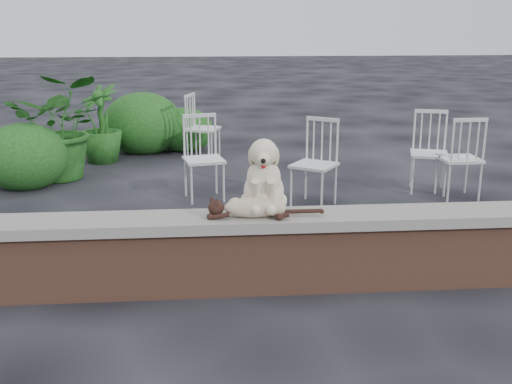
{
  "coord_description": "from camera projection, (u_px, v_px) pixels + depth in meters",
  "views": [
    {
      "loc": [
        -0.89,
        -4.28,
        1.96
      ],
      "look_at": [
        -0.51,
        0.2,
        0.7
      ],
      "focal_mm": 43.34,
      "sensor_mm": 36.0,
      "label": 1
    }
  ],
  "objects": [
    {
      "name": "potted_plant_a",
      "position": [
        61.0,
        127.0,
        7.71
      ],
      "size": [
        1.27,
        1.12,
        1.33
      ],
      "primitive_type": "imported",
      "rotation": [
        0.0,
        0.0,
        0.07
      ],
      "color": "#173E11",
      "rests_on": "ground"
    },
    {
      "name": "capstone",
      "position": [
        327.0,
        219.0,
        4.56
      ],
      "size": [
        6.2,
        0.4,
        0.08
      ],
      "primitive_type": "cube",
      "color": "slate",
      "rests_on": "brick_wall"
    },
    {
      "name": "brick_wall",
      "position": [
        326.0,
        255.0,
        4.64
      ],
      "size": [
        6.0,
        0.3,
        0.5
      ],
      "primitive_type": "cube",
      "color": "brown",
      "rests_on": "ground"
    },
    {
      "name": "shrubbery",
      "position": [
        120.0,
        134.0,
        8.77
      ],
      "size": [
        2.81,
        2.98,
        0.95
      ],
      "color": "#173E11",
      "rests_on": "ground"
    },
    {
      "name": "chair_b",
      "position": [
        314.0,
        163.0,
        6.61
      ],
      "size": [
        0.78,
        0.78,
        0.94
      ],
      "primitive_type": null,
      "rotation": [
        0.0,
        0.0,
        -0.61
      ],
      "color": "white",
      "rests_on": "ground"
    },
    {
      "name": "potted_plant_b",
      "position": [
        100.0,
        124.0,
        8.65
      ],
      "size": [
        0.87,
        0.87,
        1.1
      ],
      "primitive_type": "imported",
      "rotation": [
        0.0,
        0.0,
        -0.85
      ],
      "color": "#173E11",
      "rests_on": "ground"
    },
    {
      "name": "chair_e",
      "position": [
        203.0,
        128.0,
        8.8
      ],
      "size": [
        0.71,
        0.71,
        0.94
      ],
      "primitive_type": null,
      "rotation": [
        0.0,
        0.0,
        1.24
      ],
      "color": "white",
      "rests_on": "ground"
    },
    {
      "name": "chair_a",
      "position": [
        204.0,
        158.0,
        6.86
      ],
      "size": [
        0.66,
        0.66,
        0.94
      ],
      "primitive_type": null,
      "rotation": [
        0.0,
        0.0,
        0.21
      ],
      "color": "white",
      "rests_on": "ground"
    },
    {
      "name": "dog",
      "position": [
        264.0,
        173.0,
        4.54
      ],
      "size": [
        0.43,
        0.54,
        0.58
      ],
      "primitive_type": null,
      "rotation": [
        0.0,
        0.0,
        -0.11
      ],
      "color": "beige",
      "rests_on": "capstone"
    },
    {
      "name": "ground",
      "position": [
        325.0,
        286.0,
        4.71
      ],
      "size": [
        60.0,
        60.0,
        0.0
      ],
      "primitive_type": "plane",
      "color": "black",
      "rests_on": "ground"
    },
    {
      "name": "chair_c",
      "position": [
        460.0,
        157.0,
        6.91
      ],
      "size": [
        0.57,
        0.57,
        0.94
      ],
      "primitive_type": null,
      "rotation": [
        0.0,
        0.0,
        3.16
      ],
      "color": "white",
      "rests_on": "ground"
    },
    {
      "name": "chair_d",
      "position": [
        429.0,
        152.0,
        7.16
      ],
      "size": [
        0.7,
        0.7,
        0.94
      ],
      "primitive_type": null,
      "rotation": [
        0.0,
        0.0,
        -0.29
      ],
      "color": "white",
      "rests_on": "ground"
    },
    {
      "name": "cat",
      "position": [
        255.0,
        206.0,
        4.44
      ],
      "size": [
        1.01,
        0.35,
        0.17
      ],
      "primitive_type": null,
      "rotation": [
        0.0,
        0.0,
        -0.11
      ],
      "color": "tan",
      "rests_on": "capstone"
    }
  ]
}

